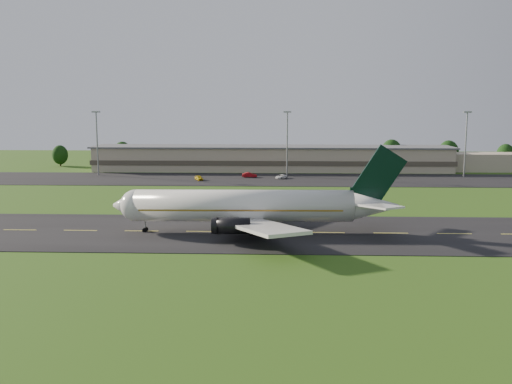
{
  "coord_description": "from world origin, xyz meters",
  "views": [
    {
      "loc": [
        2.23,
        -98.14,
        22.29
      ],
      "look_at": [
        -1.92,
        8.0,
        6.0
      ],
      "focal_mm": 40.0,
      "sensor_mm": 36.0,
      "label": 1
    }
  ],
  "objects_px": {
    "service_vehicle_c": "(281,177)",
    "airliner": "(249,206)",
    "light_mast_west": "(97,135)",
    "service_vehicle_a": "(199,178)",
    "service_vehicle_b": "(249,175)",
    "service_vehicle_d": "(385,175)",
    "light_mast_centre": "(287,136)",
    "light_mast_east": "(466,136)",
    "terminal": "(290,159)"
  },
  "relations": [
    {
      "from": "terminal",
      "to": "service_vehicle_d",
      "type": "bearing_deg",
      "value": -32.8
    },
    {
      "from": "light_mast_west",
      "to": "service_vehicle_c",
      "type": "bearing_deg",
      "value": -6.15
    },
    {
      "from": "light_mast_west",
      "to": "service_vehicle_d",
      "type": "height_order",
      "value": "light_mast_west"
    },
    {
      "from": "airliner",
      "to": "service_vehicle_a",
      "type": "bearing_deg",
      "value": 103.63
    },
    {
      "from": "light_mast_centre",
      "to": "service_vehicle_c",
      "type": "distance_m",
      "value": 13.69
    },
    {
      "from": "airliner",
      "to": "service_vehicle_b",
      "type": "height_order",
      "value": "airliner"
    },
    {
      "from": "terminal",
      "to": "service_vehicle_a",
      "type": "height_order",
      "value": "terminal"
    },
    {
      "from": "light_mast_east",
      "to": "service_vehicle_b",
      "type": "bearing_deg",
      "value": -176.76
    },
    {
      "from": "light_mast_east",
      "to": "service_vehicle_c",
      "type": "distance_m",
      "value": 58.37
    },
    {
      "from": "service_vehicle_d",
      "to": "airliner",
      "type": "bearing_deg",
      "value": 166.63
    },
    {
      "from": "airliner",
      "to": "light_mast_east",
      "type": "xyz_separation_m",
      "value": [
        62.86,
        79.98,
        8.08
      ]
    },
    {
      "from": "service_vehicle_a",
      "to": "service_vehicle_b",
      "type": "xyz_separation_m",
      "value": [
        14.69,
        7.19,
        0.07
      ]
    },
    {
      "from": "terminal",
      "to": "light_mast_centre",
      "type": "relative_size",
      "value": 7.13
    },
    {
      "from": "airliner",
      "to": "service_vehicle_d",
      "type": "xyz_separation_m",
      "value": [
        38.11,
        77.57,
        -3.81
      ]
    },
    {
      "from": "light_mast_centre",
      "to": "service_vehicle_d",
      "type": "height_order",
      "value": "light_mast_centre"
    },
    {
      "from": "light_mast_centre",
      "to": "service_vehicle_c",
      "type": "height_order",
      "value": "light_mast_centre"
    },
    {
      "from": "light_mast_east",
      "to": "service_vehicle_d",
      "type": "bearing_deg",
      "value": -174.45
    },
    {
      "from": "service_vehicle_c",
      "to": "service_vehicle_d",
      "type": "bearing_deg",
      "value": 45.59
    },
    {
      "from": "light_mast_centre",
      "to": "service_vehicle_a",
      "type": "relative_size",
      "value": 5.03
    },
    {
      "from": "service_vehicle_b",
      "to": "service_vehicle_c",
      "type": "relative_size",
      "value": 1.06
    },
    {
      "from": "light_mast_west",
      "to": "service_vehicle_a",
      "type": "xyz_separation_m",
      "value": [
        33.72,
        -10.96,
        -11.95
      ]
    },
    {
      "from": "service_vehicle_c",
      "to": "airliner",
      "type": "bearing_deg",
      "value": -56.02
    },
    {
      "from": "light_mast_east",
      "to": "service_vehicle_a",
      "type": "distance_m",
      "value": 82.88
    },
    {
      "from": "service_vehicle_b",
      "to": "service_vehicle_d",
      "type": "distance_m",
      "value": 41.86
    },
    {
      "from": "terminal",
      "to": "light_mast_centre",
      "type": "xyz_separation_m",
      "value": [
        -1.4,
        -16.18,
        8.75
      ]
    },
    {
      "from": "light_mast_centre",
      "to": "service_vehicle_a",
      "type": "bearing_deg",
      "value": -157.36
    },
    {
      "from": "service_vehicle_b",
      "to": "service_vehicle_c",
      "type": "bearing_deg",
      "value": -108.04
    },
    {
      "from": "light_mast_west",
      "to": "service_vehicle_b",
      "type": "xyz_separation_m",
      "value": [
        48.41,
        -3.77,
        -11.88
      ]
    },
    {
      "from": "light_mast_centre",
      "to": "service_vehicle_a",
      "type": "height_order",
      "value": "light_mast_centre"
    },
    {
      "from": "light_mast_west",
      "to": "service_vehicle_b",
      "type": "bearing_deg",
      "value": -4.45
    },
    {
      "from": "light_mast_west",
      "to": "terminal",
      "type": "bearing_deg",
      "value": 14.76
    },
    {
      "from": "light_mast_east",
      "to": "service_vehicle_c",
      "type": "height_order",
      "value": "light_mast_east"
    },
    {
      "from": "service_vehicle_a",
      "to": "service_vehicle_d",
      "type": "height_order",
      "value": "service_vehicle_d"
    },
    {
      "from": "service_vehicle_d",
      "to": "service_vehicle_b",
      "type": "bearing_deg",
      "value": 104.66
    },
    {
      "from": "light_mast_west",
      "to": "light_mast_centre",
      "type": "bearing_deg",
      "value": 0.0
    },
    {
      "from": "light_mast_west",
      "to": "service_vehicle_b",
      "type": "distance_m",
      "value": 49.99
    },
    {
      "from": "light_mast_west",
      "to": "airliner",
      "type": "bearing_deg",
      "value": -56.9
    },
    {
      "from": "service_vehicle_a",
      "to": "service_vehicle_c",
      "type": "height_order",
      "value": "service_vehicle_a"
    },
    {
      "from": "service_vehicle_a",
      "to": "service_vehicle_d",
      "type": "relative_size",
      "value": 0.78
    },
    {
      "from": "light_mast_centre",
      "to": "service_vehicle_b",
      "type": "relative_size",
      "value": 4.43
    },
    {
      "from": "terminal",
      "to": "light_mast_centre",
      "type": "distance_m",
      "value": 18.45
    },
    {
      "from": "service_vehicle_a",
      "to": "service_vehicle_b",
      "type": "height_order",
      "value": "service_vehicle_b"
    },
    {
      "from": "airliner",
      "to": "service_vehicle_d",
      "type": "bearing_deg",
      "value": 62.53
    },
    {
      "from": "airliner",
      "to": "service_vehicle_c",
      "type": "distance_m",
      "value": 74.06
    },
    {
      "from": "light_mast_west",
      "to": "service_vehicle_a",
      "type": "distance_m",
      "value": 37.42
    },
    {
      "from": "light_mast_east",
      "to": "service_vehicle_a",
      "type": "height_order",
      "value": "light_mast_east"
    },
    {
      "from": "service_vehicle_c",
      "to": "light_mast_centre",
      "type": "bearing_deg",
      "value": 112.96
    },
    {
      "from": "light_mast_west",
      "to": "light_mast_east",
      "type": "xyz_separation_m",
      "value": [
        115.0,
        0.0,
        0.0
      ]
    },
    {
      "from": "terminal",
      "to": "service_vehicle_c",
      "type": "relative_size",
      "value": 33.44
    },
    {
      "from": "service_vehicle_c",
      "to": "service_vehicle_d",
      "type": "height_order",
      "value": "service_vehicle_d"
    }
  ]
}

